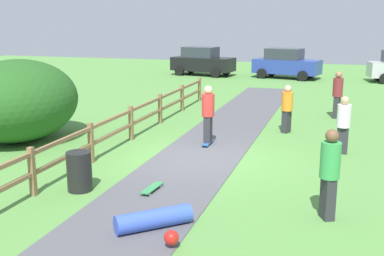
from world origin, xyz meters
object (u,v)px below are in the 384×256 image
Objects in this scene: skater_fallen at (155,220)px; trash_bin at (79,171)px; parked_car_black at (202,61)px; bystander_orange at (287,107)px; bush_large at (18,101)px; skater_riding at (208,112)px; bystander_maroon at (338,92)px; skateboard_loose at (152,188)px; bystander_green at (330,170)px; parked_car_blue at (286,63)px; bystander_white at (343,122)px.

trash_bin is at bearing 148.93° from skater_fallen.
parked_car_black reaches higher than trash_bin.
skater_fallen is 0.84× the size of bystander_orange.
bush_large reaches higher than skater_riding.
bush_large is at bearing 143.18° from skater_fallen.
bystander_maroon is 0.41× the size of parked_car_black.
skateboard_loose is at bearing -28.03° from bush_large.
skateboard_loose is (1.59, 0.40, -0.36)m from trash_bin.
bystander_green reaches higher than bystander_orange.
parked_car_black is (-5.27, 17.62, -0.08)m from skater_riding.
skater_fallen reaches higher than skateboard_loose.
parked_car_blue is at bearing 0.03° from parked_car_black.
bystander_green is (-0.25, -4.85, 0.07)m from bystander_white.
bystander_maroon is at bearing 55.73° from skater_riding.
skateboard_loose is 0.49× the size of bystander_white.
trash_bin is at bearing -95.37° from parked_car_blue.
skater_fallen is 0.75× the size of bystander_maroon.
bush_large is at bearing 151.97° from skateboard_loose.
bystander_white reaches higher than trash_bin.
bush_large is 19.81m from parked_car_blue.
skater_fallen is at bearing -75.90° from parked_car_black.
bush_large reaches higher than trash_bin.
parked_car_black is (-5.95, 23.69, 0.76)m from skater_fallen.
bush_large is 2.56× the size of bystander_orange.
skater_riding is (1.72, 4.62, 0.59)m from trash_bin.
parked_car_black reaches higher than bystander_orange.
trash_bin is at bearing -39.81° from bush_large.
trash_bin is 0.49× the size of bystander_maroon.
bystander_orange is (7.96, 3.58, -0.40)m from bush_large.
skater_riding reaches higher than bystander_maroon.
parked_car_blue is at bearing 88.79° from skater_riding.
trash_bin is at bearing -179.49° from bystander_green.
skater_riding is 6.16m from skater_fallen.
bystander_green is 7.16m from bystander_orange.
parked_car_black is (-9.19, 17.35, 0.04)m from bystander_white.
parked_car_blue reaches higher than trash_bin.
trash_bin is 0.66× the size of skater_fallen.
parked_car_blue is at bearing 88.68° from skateboard_loose.
bystander_orange is at bearing 102.59° from bystander_green.
bystander_white is at bearing -87.53° from bystander_maroon.
bystander_green is at bearing -77.41° from bystander_orange.
bush_large is 8.23m from skater_fallen.
bystander_white is 0.37× the size of parked_car_blue.
skater_riding reaches higher than skateboard_loose.
parked_car_blue is (0.37, 17.63, -0.08)m from skater_riding.
bystander_green is 0.40× the size of parked_car_black.
bystander_green is at bearing -51.32° from skater_riding.
bystander_maroon is (3.69, 5.42, -0.02)m from skater_riding.
bystander_white is at bearing 87.00° from bystander_green.
bush_large is at bearing -108.33° from parked_car_blue.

